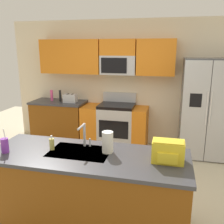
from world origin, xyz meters
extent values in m
plane|color=beige|center=(0.00, 0.00, 0.00)|extent=(9.00, 9.00, 0.00)
cube|color=beige|center=(0.00, 2.15, 1.30)|extent=(5.20, 0.10, 2.60)
cube|color=orange|center=(-1.50, 1.94, 1.85)|extent=(0.70, 0.32, 0.70)
cube|color=orange|center=(-0.85, 1.94, 1.85)|extent=(0.59, 0.32, 0.70)
cube|color=orange|center=(0.58, 1.94, 1.85)|extent=(0.75, 0.32, 0.70)
cube|color=#B7BABF|center=(-0.18, 1.94, 1.69)|extent=(0.72, 0.32, 0.38)
cube|color=black|center=(-0.24, 1.78, 1.69)|extent=(0.52, 0.01, 0.30)
cube|color=orange|center=(-0.18, 1.94, 2.04)|extent=(0.72, 0.32, 0.32)
cube|color=brown|center=(-1.48, 1.80, 0.43)|extent=(1.13, 0.60, 0.86)
cube|color=#38383D|center=(-1.48, 1.80, 0.88)|extent=(1.16, 0.63, 0.04)
cube|color=#B7BABF|center=(-0.18, 1.80, 0.42)|extent=(0.72, 0.60, 0.84)
cube|color=black|center=(-0.18, 1.50, 0.45)|extent=(0.60, 0.01, 0.36)
cube|color=black|center=(-0.18, 1.80, 0.87)|extent=(0.72, 0.60, 0.06)
cube|color=#B7BABF|center=(-0.18, 2.07, 1.00)|extent=(0.72, 0.06, 0.20)
cube|color=orange|center=(-0.72, 1.80, 0.42)|extent=(0.36, 0.60, 0.84)
cube|color=orange|center=(0.32, 1.80, 0.42)|extent=(0.28, 0.60, 0.84)
cube|color=#4C4F54|center=(1.55, 1.75, 0.93)|extent=(0.90, 0.70, 1.85)
cube|color=#B7BABF|center=(1.32, 1.38, 0.93)|extent=(0.44, 0.04, 1.81)
cube|color=#B7BABF|center=(1.77, 1.38, 0.93)|extent=(0.44, 0.04, 1.81)
cylinder|color=silver|center=(1.52, 1.35, 1.02)|extent=(0.02, 0.02, 0.60)
cylinder|color=silver|center=(1.58, 1.35, 1.02)|extent=(0.02, 0.02, 0.60)
cube|color=black|center=(1.32, 1.36, 1.15)|extent=(0.20, 0.00, 0.24)
cube|color=brown|center=(0.04, -0.69, 0.43)|extent=(2.19, 0.79, 0.86)
cube|color=#38383D|center=(0.04, -0.69, 0.88)|extent=(2.23, 0.83, 0.04)
cube|color=#B7BABF|center=(-0.06, -0.64, 0.89)|extent=(0.68, 0.44, 0.03)
cube|color=#B7BABF|center=(-1.18, 1.75, 0.99)|extent=(0.28, 0.16, 0.18)
cube|color=black|center=(-1.23, 1.75, 1.08)|extent=(0.03, 0.11, 0.01)
cube|color=black|center=(-1.13, 1.75, 1.08)|extent=(0.03, 0.11, 0.01)
cylinder|color=black|center=(-1.43, 1.80, 1.02)|extent=(0.05, 0.05, 0.25)
cylinder|color=#EA4C93|center=(-1.65, 1.83, 1.02)|extent=(0.06, 0.06, 0.23)
cylinder|color=#B7BABF|center=(-0.06, -0.47, 1.04)|extent=(0.03, 0.03, 0.28)
cylinder|color=#B7BABF|center=(-0.06, -0.57, 1.17)|extent=(0.02, 0.20, 0.02)
cylinder|color=#B7BABF|center=(0.00, -0.47, 0.95)|extent=(0.02, 0.02, 0.10)
cylinder|color=purple|center=(-0.86, -0.86, 0.98)|extent=(0.08, 0.08, 0.16)
cylinder|color=white|center=(-0.85, -0.86, 1.11)|extent=(0.01, 0.03, 0.14)
cylinder|color=#D8CC66|center=(-0.39, -0.66, 0.97)|extent=(0.06, 0.06, 0.13)
cylinder|color=white|center=(-0.39, -0.66, 1.05)|extent=(0.02, 0.02, 0.04)
cylinder|color=white|center=(0.25, -0.59, 1.02)|extent=(0.12, 0.12, 0.24)
cube|color=yellow|center=(0.90, -0.67, 1.01)|extent=(0.32, 0.20, 0.22)
cube|color=gold|center=(0.90, -0.69, 1.11)|extent=(0.30, 0.14, 0.03)
cube|color=yellow|center=(0.90, -0.77, 0.98)|extent=(0.20, 0.03, 0.11)
camera|label=1|loc=(0.89, -3.07, 2.03)|focal=39.68mm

